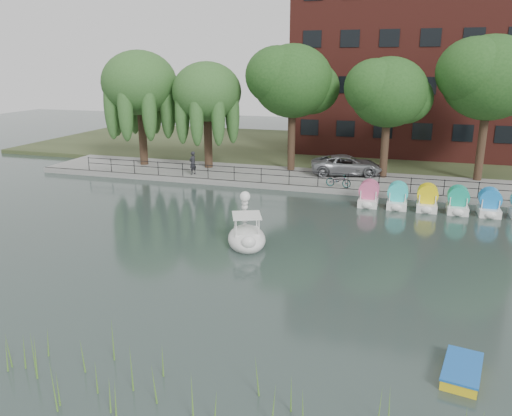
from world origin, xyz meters
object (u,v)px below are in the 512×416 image
at_px(minivan, 347,164).
at_px(swan_boat, 247,234).
at_px(pedestrian, 193,161).
at_px(yellow_rowboat, 462,370).
at_px(bicycle, 338,180).

bearing_deg(minivan, swan_boat, 156.98).
bearing_deg(pedestrian, swan_boat, 52.92).
bearing_deg(swan_boat, yellow_rowboat, -64.53).
xyz_separation_m(pedestrian, yellow_rowboat, (17.24, -20.25, -1.20)).
height_order(bicycle, swan_boat, swan_boat).
height_order(swan_boat, yellow_rowboat, swan_boat).
relative_size(bicycle, yellow_rowboat, 0.84).
bearing_deg(pedestrian, bicycle, 104.80).
height_order(pedestrian, yellow_rowboat, pedestrian).
relative_size(minivan, yellow_rowboat, 2.95).
xyz_separation_m(minivan, swan_boat, (-2.75, -15.36, -0.71)).
relative_size(minivan, swan_boat, 1.81).
bearing_deg(bicycle, swan_boat, 176.43).
relative_size(pedestrian, swan_boat, 0.59).
height_order(bicycle, yellow_rowboat, bicycle).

